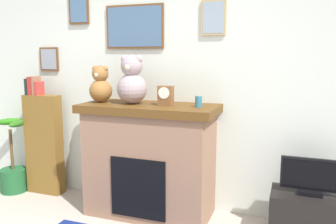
% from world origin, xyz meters
% --- Properties ---
extents(back_wall, '(5.20, 0.15, 2.60)m').
position_xyz_m(back_wall, '(-0.00, 2.00, 1.30)').
color(back_wall, silver).
rests_on(back_wall, ground_plane).
extents(fireplace, '(1.37, 0.65, 1.15)m').
position_xyz_m(fireplace, '(-0.02, 1.64, 0.58)').
color(fireplace, '#906850').
rests_on(fireplace, ground_plane).
extents(bookshelf, '(0.44, 0.16, 1.39)m').
position_xyz_m(bookshelf, '(-1.42, 1.74, 0.62)').
color(bookshelf, brown).
rests_on(bookshelf, ground_plane).
extents(potted_plant, '(0.52, 0.61, 0.89)m').
position_xyz_m(potted_plant, '(-1.81, 1.63, 0.31)').
color(potted_plant, '#1E592D').
rests_on(potted_plant, ground_plane).
extents(tv_stand, '(0.66, 0.40, 0.42)m').
position_xyz_m(tv_stand, '(1.52, 1.64, 0.21)').
color(tv_stand, black).
rests_on(tv_stand, ground_plane).
extents(television, '(0.51, 0.14, 0.33)m').
position_xyz_m(television, '(1.52, 1.64, 0.58)').
color(television, black).
rests_on(television, tv_stand).
extents(candle_jar, '(0.07, 0.07, 0.11)m').
position_xyz_m(candle_jar, '(0.50, 1.63, 1.20)').
color(candle_jar, teal).
rests_on(candle_jar, fireplace).
extents(mantel_clock, '(0.14, 0.10, 0.19)m').
position_xyz_m(mantel_clock, '(0.16, 1.63, 1.25)').
color(mantel_clock, brown).
rests_on(mantel_clock, fireplace).
extents(teddy_bear_grey, '(0.24, 0.24, 0.38)m').
position_xyz_m(teddy_bear_grey, '(-0.56, 1.63, 1.32)').
color(teddy_bear_grey, olive).
rests_on(teddy_bear_grey, fireplace).
extents(teddy_bear_tan, '(0.30, 0.30, 0.49)m').
position_xyz_m(teddy_bear_tan, '(-0.20, 1.63, 1.37)').
color(teddy_bear_tan, '#A08C92').
rests_on(teddy_bear_tan, fireplace).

